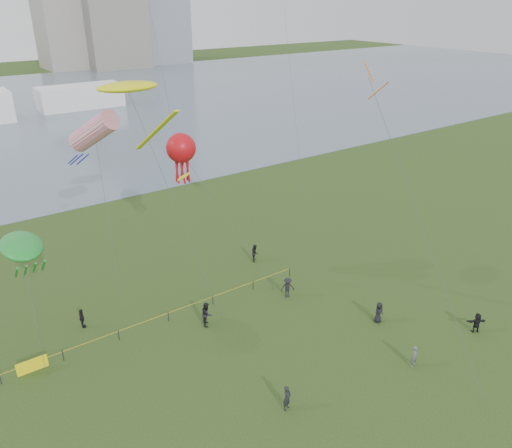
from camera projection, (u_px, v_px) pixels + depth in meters
ground_plane at (346, 390)px, 31.94m from camera, size 400.00×400.00×0.00m
lake at (13, 114)px, 106.26m from camera, size 400.00×120.00×0.08m
building_mid at (109, 9)px, 168.48m from camera, size 20.00×20.00×38.00m
building_low at (64, 25)px, 167.70m from camera, size 16.00×18.00×28.00m
pavilion_right at (80, 97)px, 111.06m from camera, size 18.00×7.00×5.00m
fence at (90, 344)px, 35.32m from camera, size 24.07×0.07×1.05m
kite_flyer at (414, 356)px, 33.72m from camera, size 0.66×0.50×1.63m
spectator_a at (207, 314)px, 37.98m from camera, size 1.10×1.18×1.94m
spectator_b at (288, 287)px, 41.52m from camera, size 1.34×1.09×1.80m
spectator_c at (82, 318)px, 37.71m from camera, size 0.43×0.96×1.61m
spectator_d at (379, 312)px, 38.35m from camera, size 0.89×0.63×1.71m
spectator_e at (477, 323)px, 37.22m from camera, size 1.51×1.16×1.60m
spectator_f at (287, 398)px, 30.18m from camera, size 0.73×0.61×1.72m
spectator_g at (255, 253)px, 47.27m from camera, size 1.00×1.04×1.68m
kite_stingray at (129, 88)px, 35.58m from camera, size 5.27×9.89×17.45m
kite_windsock at (94, 131)px, 37.96m from camera, size 4.18×7.34×15.48m
kite_creature at (21, 246)px, 32.74m from camera, size 2.64×5.65×8.53m
kite_octopus at (181, 149)px, 40.22m from camera, size 6.06×7.52×13.07m
kite_delta at (376, 92)px, 31.25m from camera, size 1.49×12.33×19.25m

